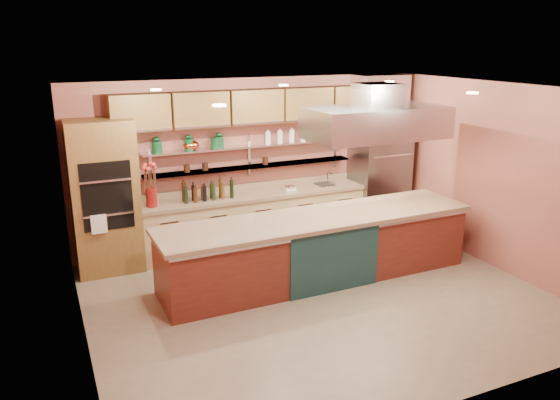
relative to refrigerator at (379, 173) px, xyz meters
name	(u,v)px	position (x,y,z in m)	size (l,w,h in m)	color
floor	(320,299)	(-2.35, -2.14, -1.06)	(6.00, 5.00, 0.02)	gray
ceiling	(324,90)	(-2.35, -2.14, 1.75)	(6.00, 5.00, 0.02)	black
wall_back	(251,162)	(-2.35, 0.36, 0.35)	(6.00, 0.04, 2.80)	#A3594D
wall_front	(456,272)	(-2.35, -4.64, 0.35)	(6.00, 0.04, 2.80)	#A3594D
wall_left	(76,232)	(-5.35, -2.14, 0.35)	(0.04, 5.00, 2.80)	#A3594D
wall_right	(497,177)	(0.65, -2.14, 0.35)	(0.04, 5.00, 2.80)	#A3594D
oven_stack	(105,197)	(-4.80, 0.04, 0.10)	(0.95, 0.64, 2.30)	brown
refrigerator	(379,173)	(0.00, 0.00, 0.00)	(0.95, 0.72, 2.10)	slate
back_counter	(256,220)	(-2.40, 0.06, -0.58)	(3.84, 0.64, 0.93)	tan
wall_shelf_lower	(251,167)	(-2.40, 0.23, 0.30)	(3.60, 0.26, 0.03)	silver
wall_shelf_upper	(251,146)	(-2.40, 0.23, 0.65)	(3.60, 0.26, 0.03)	silver
upper_cabinets	(255,107)	(-2.35, 0.18, 1.30)	(4.60, 0.36, 0.55)	brown
range_hood	(376,122)	(-1.17, -1.53, 1.20)	(2.00, 1.00, 0.45)	silver
ceiling_downlights	(317,91)	(-2.35, -1.94, 1.72)	(4.00, 2.80, 0.02)	#FFE5A5
island	(318,248)	(-2.07, -1.53, -0.57)	(4.60, 1.00, 0.96)	maroon
flower_vase	(151,197)	(-4.13, 0.01, 0.03)	(0.16, 0.16, 0.29)	maroon
oil_bottle_cluster	(208,191)	(-3.23, 0.01, 0.02)	(0.87, 0.25, 0.28)	black
kitchen_scale	(290,187)	(-1.80, 0.01, -0.07)	(0.18, 0.13, 0.10)	white
bar_faucet	(327,178)	(-1.01, 0.11, -0.01)	(0.03, 0.03, 0.22)	silver
copper_kettle	(193,145)	(-3.38, 0.23, 0.74)	(0.19, 0.19, 0.15)	#BE5B2C
green_canister	(215,143)	(-3.02, 0.23, 0.75)	(0.14, 0.14, 0.17)	#0E4121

